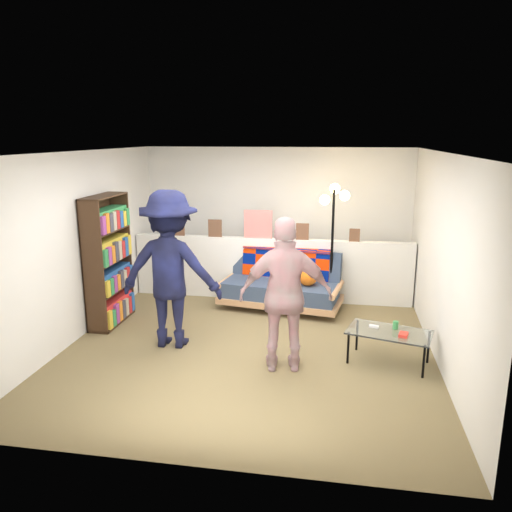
{
  "coord_description": "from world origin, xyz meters",
  "views": [
    {
      "loc": [
        1.06,
        -5.86,
        2.6
      ],
      "look_at": [
        0.0,
        0.4,
        1.05
      ],
      "focal_mm": 35.0,
      "sensor_mm": 36.0,
      "label": 1
    }
  ],
  "objects": [
    {
      "name": "ledge_decor",
      "position": [
        -0.23,
        1.78,
        1.18
      ],
      "size": [
        2.97,
        0.02,
        0.45
      ],
      "color": "brown",
      "rests_on": "half_wall_ledge"
    },
    {
      "name": "coffee_table",
      "position": [
        1.69,
        -0.31,
        0.37
      ],
      "size": [
        1.04,
        0.75,
        0.49
      ],
      "color": "black",
      "rests_on": "ground"
    },
    {
      "name": "half_wall_ledge",
      "position": [
        0.0,
        1.8,
        0.5
      ],
      "size": [
        4.45,
        0.15,
        1.0
      ],
      "primitive_type": "cube",
      "color": "silver",
      "rests_on": "ground"
    },
    {
      "name": "person_right",
      "position": [
        0.51,
        -0.64,
        0.87
      ],
      "size": [
        1.08,
        0.57,
        1.75
      ],
      "primitive_type": "imported",
      "rotation": [
        0.0,
        0.0,
        3.29
      ],
      "color": "pink",
      "rests_on": "ground"
    },
    {
      "name": "floor_lamp",
      "position": [
        0.98,
        1.53,
        1.35
      ],
      "size": [
        0.44,
        0.35,
        1.9
      ],
      "color": "black",
      "rests_on": "ground"
    },
    {
      "name": "room_shell",
      "position": [
        0.0,
        0.47,
        1.67
      ],
      "size": [
        4.6,
        5.05,
        2.45
      ],
      "color": "silver",
      "rests_on": "ground"
    },
    {
      "name": "bookshelf",
      "position": [
        -2.08,
        0.39,
        0.84
      ],
      "size": [
        0.3,
        0.9,
        1.81
      ],
      "color": "black",
      "rests_on": "ground"
    },
    {
      "name": "ground",
      "position": [
        0.0,
        0.0,
        0.0
      ],
      "size": [
        5.0,
        5.0,
        0.0
      ],
      "primitive_type": "plane",
      "color": "brown",
      "rests_on": "ground"
    },
    {
      "name": "person_left",
      "position": [
        -0.97,
        -0.19,
        0.98
      ],
      "size": [
        1.27,
        0.74,
        1.96
      ],
      "primitive_type": "imported",
      "rotation": [
        0.0,
        0.0,
        3.15
      ],
      "color": "black",
      "rests_on": "ground"
    },
    {
      "name": "futon_sofa",
      "position": [
        0.24,
        1.42,
        0.36
      ],
      "size": [
        1.93,
        1.13,
        0.78
      ],
      "color": "tan",
      "rests_on": "ground"
    }
  ]
}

